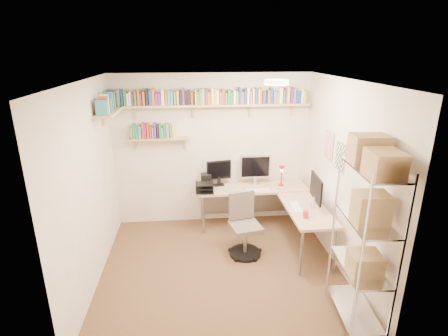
{
  "coord_description": "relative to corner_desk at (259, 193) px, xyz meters",
  "views": [
    {
      "loc": [
        -0.37,
        -4.06,
        2.84
      ],
      "look_at": [
        0.1,
        0.55,
        1.26
      ],
      "focal_mm": 28.0,
      "sensor_mm": 36.0,
      "label": 1
    }
  ],
  "objects": [
    {
      "name": "ground",
      "position": [
        -0.69,
        -0.98,
        -0.68
      ],
      "size": [
        3.2,
        3.2,
        0.0
      ],
      "primitive_type": "plane",
      "color": "#4E3021",
      "rests_on": "ground"
    },
    {
      "name": "office_chair",
      "position": [
        -0.32,
        -0.62,
        -0.3
      ],
      "size": [
        0.49,
        0.49,
        0.92
      ],
      "rotation": [
        0.0,
        0.0,
        0.2
      ],
      "color": "black",
      "rests_on": "ground"
    },
    {
      "name": "wall_shelves",
      "position": [
        -1.12,
        0.31,
        1.35
      ],
      "size": [
        3.12,
        1.09,
        0.8
      ],
      "color": "tan",
      "rests_on": "ground"
    },
    {
      "name": "room_shell",
      "position": [
        -0.69,
        -0.98,
        0.87
      ],
      "size": [
        3.24,
        3.04,
        2.52
      ],
      "color": "beige",
      "rests_on": "ground"
    },
    {
      "name": "corner_desk",
      "position": [
        0.0,
        0.0,
        0.0
      ],
      "size": [
        1.84,
        1.79,
        1.19
      ],
      "color": "tan",
      "rests_on": "ground"
    },
    {
      "name": "wire_rack",
      "position": [
        0.66,
        -2.1,
        0.72
      ],
      "size": [
        0.46,
        0.84,
        2.05
      ],
      "rotation": [
        0.0,
        0.0,
        -0.09
      ],
      "color": "silver",
      "rests_on": "ground"
    }
  ]
}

